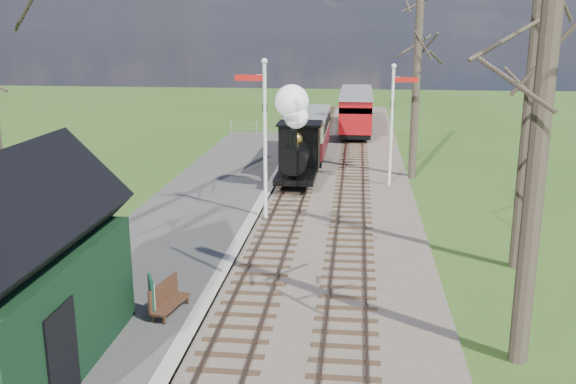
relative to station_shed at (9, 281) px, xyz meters
name	(u,v)px	position (x,y,z in m)	size (l,w,h in m)	color
distant_hills	(343,232)	(5.70, 60.38, -18.47)	(114.40, 48.00, 22.02)	#385B23
ballast_bed	(325,184)	(5.60, 18.00, -2.22)	(8.00, 60.00, 0.10)	brown
track_near	(298,183)	(4.30, 18.00, -2.17)	(1.60, 60.00, 0.15)	brown
track_far	(353,184)	(6.90, 18.00, -2.17)	(1.60, 60.00, 0.15)	brown
platform	(182,232)	(0.80, 10.00, -2.17)	(5.00, 44.00, 0.20)	#474442
coping_strip	(244,234)	(3.10, 10.00, -2.16)	(0.40, 44.00, 0.21)	#B2AD9E
station_shed	(9,281)	(0.00, 0.00, 0.00)	(3.25, 6.30, 4.78)	black
semaphore_near	(263,129)	(3.53, 12.00, 1.35)	(1.22, 0.24, 6.22)	silver
semaphore_far	(393,116)	(8.67, 18.00, 1.08)	(1.22, 0.24, 5.72)	silver
bare_trees	(307,106)	(5.63, 6.10, 2.94)	(15.51, 22.39, 12.00)	#382D23
fence_line	(322,128)	(4.60, 32.00, -1.72)	(12.60, 0.08, 1.00)	slate
locomotive	(297,142)	(4.29, 17.46, -0.10)	(1.89, 4.41, 4.72)	black
coach	(308,133)	(4.30, 23.53, -0.68)	(2.20, 7.56, 2.32)	black
red_carriage_a	(356,115)	(6.90, 31.20, -0.68)	(2.21, 5.47, 2.33)	black
red_carriage_b	(356,105)	(6.90, 36.70, -0.68)	(2.21, 5.47, 2.33)	black
sign_board	(152,297)	(1.99, 2.94, -1.55)	(0.36, 0.67, 1.04)	#0E422C
bench	(167,298)	(2.29, 3.18, -1.68)	(0.71, 1.52, 0.84)	#4A2A1A
person	(99,317)	(1.22, 1.44, -1.42)	(0.47, 0.31, 1.29)	black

